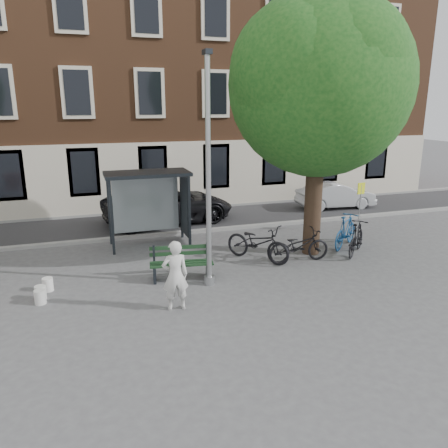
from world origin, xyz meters
name	(u,v)px	position (x,y,z in m)	size (l,w,h in m)	color
ground	(209,284)	(0.00, 0.00, 0.00)	(90.00, 90.00, 0.00)	#4C4C4F
road	(163,222)	(0.00, 7.00, 0.01)	(40.00, 4.00, 0.01)	#28282B
curb_near	(172,234)	(0.00, 5.00, 0.06)	(40.00, 0.25, 0.12)	gray
curb_far	(155,210)	(0.00, 9.00, 0.06)	(40.00, 0.25, 0.12)	gray
building_row	(136,60)	(0.00, 13.00, 7.00)	(30.00, 8.00, 14.00)	brown
lamppost	(208,185)	(0.00, 0.00, 2.78)	(0.28, 0.35, 6.11)	#9EA0A3
tree_right	(322,77)	(4.01, 1.38, 5.62)	(5.76, 5.60, 8.20)	black
bus_shelter	(159,191)	(-0.61, 4.11, 1.92)	(2.85, 1.45, 2.62)	#1E2328
painter	(175,275)	(-1.20, -1.20, 0.87)	(0.63, 0.42, 1.74)	silver
bench	(182,265)	(-0.63, 0.65, 0.42)	(1.85, 0.86, 0.92)	#1E2328
bike_a	(299,246)	(3.20, 0.86, 0.53)	(0.70, 2.00, 1.05)	black
bike_b	(346,231)	(5.45, 1.68, 0.58)	(0.55, 1.94, 1.17)	navy
bike_c	(258,243)	(2.01, 1.37, 0.59)	(0.79, 2.26, 1.19)	black
bike_d	(356,238)	(5.36, 0.92, 0.56)	(0.52, 1.85, 1.11)	black
car_dark	(169,204)	(0.27, 6.97, 0.76)	(2.52, 5.46, 1.52)	black
car_silver	(336,195)	(8.42, 7.02, 0.62)	(1.30, 3.73, 1.23)	#B8BBC1
bucket_a	(41,293)	(-4.37, 0.43, 0.18)	(0.28, 0.28, 0.36)	silver
bucket_b	(48,284)	(-4.23, 0.93, 0.18)	(0.28, 0.28, 0.36)	white
bucket_c	(40,297)	(-4.37, 0.14, 0.18)	(0.28, 0.28, 0.36)	silver
notice_sign	(361,196)	(7.00, 3.13, 1.42)	(0.34, 0.07, 1.95)	#9EA0A3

